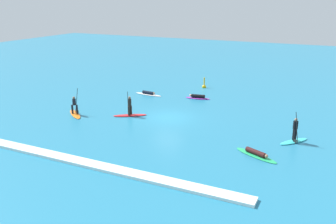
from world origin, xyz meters
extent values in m
plane|color=teal|center=(0.00, 0.00, 0.00)|extent=(120.00, 120.00, 0.00)
ellipsoid|color=red|center=(-3.24, -1.06, 0.05)|extent=(2.83, 2.17, 0.11)
cylinder|color=black|center=(-3.25, -0.90, 0.50)|extent=(0.29, 0.29, 0.79)
cylinder|color=black|center=(-3.23, -1.22, 0.50)|extent=(0.29, 0.29, 0.79)
cylinder|color=black|center=(-3.24, -1.06, 1.23)|extent=(0.41, 0.41, 0.66)
sphere|color=brown|center=(-3.24, -1.06, 1.67)|extent=(0.31, 0.31, 0.22)
cylinder|color=black|center=(-3.50, -0.94, 1.12)|extent=(0.24, 0.33, 2.01)
cube|color=black|center=(-3.50, -0.94, 0.17)|extent=(0.16, 0.20, 0.32)
ellipsoid|color=purple|center=(0.07, 6.99, 0.05)|extent=(2.64, 1.08, 0.10)
cylinder|color=black|center=(0.12, 7.00, 0.28)|extent=(1.41, 0.55, 0.35)
sphere|color=beige|center=(-0.69, 6.88, 0.30)|extent=(0.29, 0.29, 0.25)
ellipsoid|color=white|center=(-5.34, 6.17, 0.04)|extent=(3.27, 0.99, 0.07)
cylinder|color=black|center=(-5.39, 6.17, 0.24)|extent=(1.33, 0.44, 0.33)
sphere|color=#A37556|center=(-4.63, 6.10, 0.26)|extent=(0.25, 0.25, 0.23)
ellipsoid|color=#33C6CC|center=(10.76, -1.17, 0.05)|extent=(2.07, 2.47, 0.10)
cylinder|color=black|center=(10.70, -1.03, 0.56)|extent=(0.28, 0.28, 0.92)
cylinder|color=black|center=(10.81, -1.30, 0.56)|extent=(0.28, 0.28, 0.92)
cylinder|color=black|center=(10.76, -1.17, 1.31)|extent=(0.49, 0.49, 0.59)
sphere|color=#A37556|center=(10.76, -1.17, 1.72)|extent=(0.31, 0.31, 0.22)
cylinder|color=black|center=(10.89, -1.45, 1.22)|extent=(0.41, 0.32, 2.21)
cube|color=black|center=(10.89, -1.45, 0.16)|extent=(0.20, 0.17, 0.32)
ellipsoid|color=#23B266|center=(8.84, -4.82, 0.04)|extent=(3.28, 2.10, 0.08)
cylinder|color=#381414|center=(8.79, -4.80, 0.25)|extent=(1.50, 0.96, 0.34)
sphere|color=#A37556|center=(9.58, -5.18, 0.27)|extent=(0.31, 0.31, 0.23)
ellipsoid|color=orange|center=(-7.88, -2.91, 0.05)|extent=(2.76, 2.41, 0.10)
cylinder|color=black|center=(-7.68, -2.84, 0.51)|extent=(0.24, 0.24, 0.80)
cylinder|color=black|center=(-8.08, -2.98, 0.51)|extent=(0.24, 0.24, 0.80)
cylinder|color=black|center=(-7.88, -2.91, 1.19)|extent=(0.42, 0.42, 0.56)
sphere|color=brown|center=(-7.88, -2.91, 1.57)|extent=(0.30, 0.30, 0.22)
cylinder|color=black|center=(-7.84, -2.62, 1.24)|extent=(0.28, 0.33, 2.25)
cube|color=black|center=(-7.84, -2.62, 0.16)|extent=(0.17, 0.19, 0.32)
sphere|color=yellow|center=(-1.03, 11.82, 0.12)|extent=(0.47, 0.47, 0.47)
cylinder|color=yellow|center=(-1.03, 11.82, 0.61)|extent=(0.14, 0.14, 1.22)
cube|color=white|center=(0.00, -10.80, 0.09)|extent=(20.43, 0.90, 0.18)
camera|label=1|loc=(13.32, -27.59, 10.09)|focal=39.29mm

